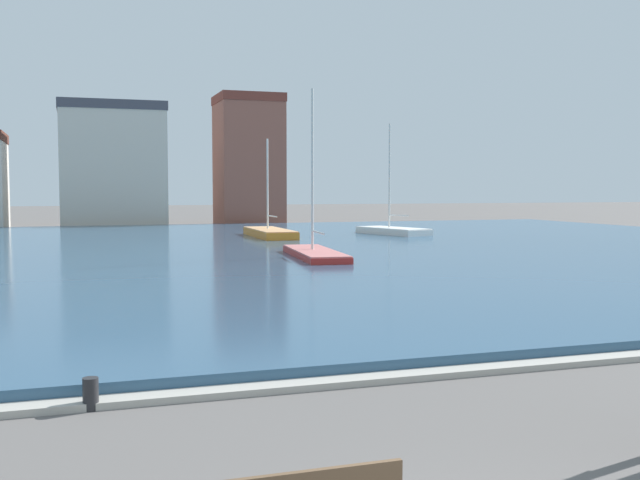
# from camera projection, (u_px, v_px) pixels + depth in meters

# --- Properties ---
(harbor_water) EXTENTS (81.72, 52.65, 0.30)m
(harbor_water) POSITION_uv_depth(u_px,v_px,m) (134.00, 253.00, 37.48)
(harbor_water) COLOR #2D5170
(harbor_water) RESTS_ON ground
(quay_edge_coping) EXTENTS (81.72, 0.50, 0.12)m
(quay_edge_coping) POSITION_uv_depth(u_px,v_px,m) (261.00, 389.00, 12.32)
(quay_edge_coping) COLOR #ADA89E
(quay_edge_coping) RESTS_ON ground
(sailboat_orange) EXTENTS (2.22, 8.23, 6.56)m
(sailboat_orange) POSITION_uv_depth(u_px,v_px,m) (267.00, 234.00, 48.13)
(sailboat_orange) COLOR orange
(sailboat_orange) RESTS_ON ground
(sailboat_white) EXTENTS (3.69, 6.75, 7.75)m
(sailboat_white) POSITION_uv_depth(u_px,v_px,m) (388.00, 232.00, 50.67)
(sailboat_white) COLOR white
(sailboat_white) RESTS_ON ground
(sailboat_red) EXTENTS (2.56, 8.26, 7.87)m
(sailboat_red) POSITION_uv_depth(u_px,v_px,m) (312.00, 255.00, 34.12)
(sailboat_red) COLOR red
(sailboat_red) RESTS_ON ground
(mooring_bollard) EXTENTS (0.24, 0.24, 0.50)m
(mooring_bollard) POSITION_uv_depth(u_px,v_px,m) (91.00, 394.00, 11.32)
(mooring_bollard) COLOR #232326
(mooring_bollard) RESTS_ON ground
(townhouse_tall_gabled) EXTENTS (9.10, 5.93, 10.92)m
(townhouse_tall_gabled) POSITION_uv_depth(u_px,v_px,m) (113.00, 165.00, 65.68)
(townhouse_tall_gabled) COLOR beige
(townhouse_tall_gabled) RESTS_ON ground
(townhouse_end_terrace) EXTENTS (5.86, 5.94, 12.05)m
(townhouse_end_terrace) POSITION_uv_depth(u_px,v_px,m) (249.00, 160.00, 69.45)
(townhouse_end_terrace) COLOR #8E5142
(townhouse_end_terrace) RESTS_ON ground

